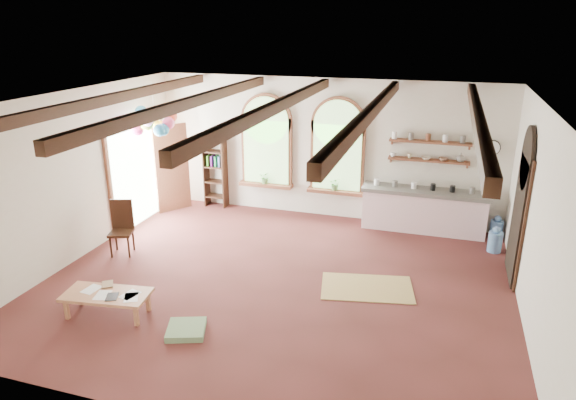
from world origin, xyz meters
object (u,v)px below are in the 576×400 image
at_px(coffee_table, 107,296).
at_px(side_chair, 122,239).
at_px(kitchen_counter, 424,210).
at_px(balloon_cluster, 154,121).

xyz_separation_m(coffee_table, side_chair, (-1.10, 2.02, -0.02)).
height_order(kitchen_counter, balloon_cluster, balloon_cluster).
distance_m(coffee_table, balloon_cluster, 4.40).
relative_size(kitchen_counter, coffee_table, 1.91).
bearing_deg(coffee_table, kitchen_counter, 48.01).
bearing_deg(side_chair, coffee_table, -61.40).
xyz_separation_m(kitchen_counter, balloon_cluster, (-5.71, -1.28, 1.86)).
distance_m(side_chair, balloon_cluster, 2.65).
xyz_separation_m(coffee_table, balloon_cluster, (-1.21, 3.72, 2.00)).
relative_size(side_chair, balloon_cluster, 0.92).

